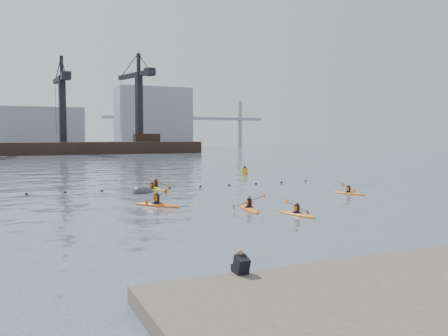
% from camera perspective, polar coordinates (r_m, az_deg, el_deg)
% --- Properties ---
extents(ground, '(400.00, 400.00, 0.00)m').
position_cam_1_polar(ground, '(22.78, 8.17, -8.30)').
color(ground, '#3A4454').
rests_on(ground, ground).
extents(float_line, '(33.24, 0.73, 0.24)m').
position_cam_1_polar(float_line, '(43.16, -8.58, -2.47)').
color(float_line, black).
rests_on(float_line, ground).
extents(barge_pier, '(72.00, 19.30, 29.50)m').
position_cam_1_polar(barge_pier, '(129.37, -18.86, 2.44)').
color(barge_pier, black).
rests_on(barge_pier, ground).
extents(skyline, '(141.00, 28.00, 22.00)m').
position_cam_1_polar(skyline, '(169.74, -19.33, 5.22)').
color(skyline, gray).
rests_on(skyline, ground).
extents(kayaker_0, '(2.27, 3.38, 1.18)m').
position_cam_1_polar(kayaker_0, '(30.79, 3.04, -4.87)').
color(kayaker_0, orange).
rests_on(kayaker_0, ground).
extents(kayaker_1, '(2.03, 3.01, 1.17)m').
position_cam_1_polar(kayaker_1, '(29.08, 8.76, -5.46)').
color(kayaker_1, orange).
rests_on(kayaker_1, ground).
extents(kayaker_2, '(2.87, 3.30, 1.21)m').
position_cam_1_polar(kayaker_2, '(32.76, -8.09, -4.35)').
color(kayaker_2, '#CF5313').
rests_on(kayaker_2, ground).
extents(kayaker_3, '(2.42, 3.63, 1.27)m').
position_cam_1_polar(kayaker_3, '(43.18, -8.19, -2.35)').
color(kayaker_3, gold).
rests_on(kayaker_3, ground).
extents(kayaker_4, '(1.94, 2.96, 1.09)m').
position_cam_1_polar(kayaker_4, '(40.35, 14.75, -2.91)').
color(kayaker_4, orange).
rests_on(kayaker_4, ground).
extents(kayaker_5, '(2.35, 2.63, 1.05)m').
position_cam_1_polar(kayaker_5, '(42.10, -8.66, -2.54)').
color(kayaker_5, yellow).
rests_on(kayaker_5, ground).
extents(mooring_buoy, '(2.83, 2.48, 1.60)m').
position_cam_1_polar(mooring_buoy, '(40.64, -9.63, -2.92)').
color(mooring_buoy, '#393C3E').
rests_on(mooring_buoy, ground).
extents(nav_buoy, '(0.75, 0.75, 1.36)m').
position_cam_1_polar(nav_buoy, '(58.13, 2.50, -0.40)').
color(nav_buoy, gold).
rests_on(nav_buoy, ground).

